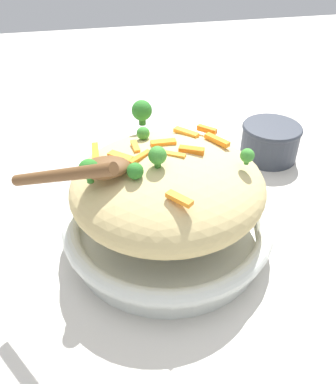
{
  "coord_description": "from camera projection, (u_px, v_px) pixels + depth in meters",
  "views": [
    {
      "loc": [
        0.09,
        0.38,
        0.38
      ],
      "look_at": [
        0.0,
        0.0,
        0.09
      ],
      "focal_mm": 35.62,
      "sensor_mm": 36.0,
      "label": 1
    }
  ],
  "objects": [
    {
      "name": "ground_plane",
      "position": [
        168.0,
        240.0,
        0.54
      ],
      "size": [
        2.4,
        2.4,
        0.0
      ],
      "primitive_type": "plane",
      "color": "beige"
    },
    {
      "name": "serving_bowl",
      "position": [
        168.0,
        226.0,
        0.52
      ],
      "size": [
        0.28,
        0.28,
        0.05
      ],
      "color": "silver",
      "rests_on": "ground_plane"
    },
    {
      "name": "pasta_mound",
      "position": [
        168.0,
        186.0,
        0.48
      ],
      "size": [
        0.25,
        0.24,
        0.1
      ],
      "primitive_type": "ellipsoid",
      "color": "#D1BA7A",
      "rests_on": "serving_bowl"
    },
    {
      "name": "carrot_piece_0",
      "position": [
        140.0,
        160.0,
        0.44
      ],
      "size": [
        0.03,
        0.03,
        0.01
      ],
      "primitive_type": "cube",
      "rotation": [
        0.0,
        0.0,
        0.66
      ],
      "color": "orange",
      "rests_on": "pasta_mound"
    },
    {
      "name": "carrot_piece_1",
      "position": [
        217.0,
        140.0,
        0.49
      ],
      "size": [
        0.03,
        0.04,
        0.01
      ],
      "primitive_type": "cube",
      "rotation": [
        0.0,
        0.0,
        2.11
      ],
      "color": "orange",
      "rests_on": "pasta_mound"
    },
    {
      "name": "carrot_piece_2",
      "position": [
        167.0,
        156.0,
        0.45
      ],
      "size": [
        0.04,
        0.03,
        0.01
      ],
      "primitive_type": "cube",
      "rotation": [
        0.0,
        0.0,
        2.59
      ],
      "color": "orange",
      "rests_on": "pasta_mound"
    },
    {
      "name": "carrot_piece_3",
      "position": [
        135.0,
        147.0,
        0.47
      ],
      "size": [
        0.01,
        0.03,
        0.01
      ],
      "primitive_type": "cube",
      "rotation": [
        0.0,
        0.0,
        4.75
      ],
      "color": "orange",
      "rests_on": "pasta_mound"
    },
    {
      "name": "carrot_piece_4",
      "position": [
        95.0,
        153.0,
        0.46
      ],
      "size": [
        0.01,
        0.04,
        0.01
      ],
      "primitive_type": "cube",
      "rotation": [
        0.0,
        0.0,
        1.52
      ],
      "color": "orange",
      "rests_on": "pasta_mound"
    },
    {
      "name": "carrot_piece_5",
      "position": [
        165.0,
        143.0,
        0.47
      ],
      "size": [
        0.03,
        0.01,
        0.01
      ],
      "primitive_type": "cube",
      "rotation": [
        0.0,
        0.0,
        6.25
      ],
      "color": "orange",
      "rests_on": "pasta_mound"
    },
    {
      "name": "carrot_piece_6",
      "position": [
        120.0,
        157.0,
        0.45
      ],
      "size": [
        0.03,
        0.03,
        0.01
      ],
      "primitive_type": "cube",
      "rotation": [
        0.0,
        0.0,
        5.54
      ],
      "color": "orange",
      "rests_on": "pasta_mound"
    },
    {
      "name": "carrot_piece_7",
      "position": [
        207.0,
        130.0,
        0.51
      ],
      "size": [
        0.02,
        0.02,
        0.01
      ],
      "primitive_type": "cube",
      "rotation": [
        0.0,
        0.0,
        5.47
      ],
      "color": "orange",
      "rests_on": "pasta_mound"
    },
    {
      "name": "carrot_piece_8",
      "position": [
        191.0,
        149.0,
        0.46
      ],
      "size": [
        0.03,
        0.02,
        0.01
      ],
      "primitive_type": "cube",
      "rotation": [
        0.0,
        0.0,
        5.82
      ],
      "color": "orange",
      "rests_on": "pasta_mound"
    },
    {
      "name": "carrot_piece_9",
      "position": [
        186.0,
        132.0,
        0.5
      ],
      "size": [
        0.03,
        0.03,
        0.01
      ],
      "primitive_type": "cube",
      "rotation": [
        0.0,
        0.0,
        2.3
      ],
      "color": "orange",
      "rests_on": "pasta_mound"
    },
    {
      "name": "carrot_piece_10",
      "position": [
        179.0,
        199.0,
        0.39
      ],
      "size": [
        0.03,
        0.03,
        0.01
      ],
      "primitive_type": "cube",
      "rotation": [
        0.0,
        0.0,
        5.36
      ],
      "color": "orange",
      "rests_on": "pasta_mound"
    },
    {
      "name": "broccoli_floret_0",
      "position": [
        89.0,
        170.0,
        0.41
      ],
      "size": [
        0.02,
        0.02,
        0.03
      ],
      "color": "#296820",
      "rests_on": "pasta_mound"
    },
    {
      "name": "broccoli_floret_1",
      "position": [
        135.0,
        171.0,
        0.42
      ],
      "size": [
        0.02,
        0.02,
        0.02
      ],
      "color": "#296820",
      "rests_on": "pasta_mound"
    },
    {
      "name": "broccoli_floret_2",
      "position": [
        143.0,
        133.0,
        0.49
      ],
      "size": [
        0.02,
        0.02,
        0.02
      ],
      "color": "#377928",
      "rests_on": "pasta_mound"
    },
    {
      "name": "broccoli_floret_3",
      "position": [
        157.0,
        156.0,
        0.42
      ],
      "size": [
        0.02,
        0.02,
        0.03
      ],
      "color": "#377928",
      "rests_on": "pasta_mound"
    },
    {
      "name": "broccoli_floret_4",
      "position": [
        247.0,
        156.0,
        0.44
      ],
      "size": [
        0.02,
        0.02,
        0.02
      ],
      "color": "#377928",
      "rests_on": "pasta_mound"
    },
    {
      "name": "broccoli_floret_5",
      "position": [
        142.0,
        111.0,
        0.52
      ],
      "size": [
        0.03,
        0.03,
        0.03
      ],
      "color": "#296820",
      "rests_on": "pasta_mound"
    },
    {
      "name": "serving_spoon",
      "position": [
        91.0,
        170.0,
        0.4
      ],
      "size": [
        0.13,
        0.12,
        0.07
      ],
      "color": "brown",
      "rests_on": "pasta_mound"
    },
    {
      "name": "companion_bowl",
      "position": [
        270.0,
        140.0,
        0.69
      ],
      "size": [
        0.11,
        0.11,
        0.06
      ],
      "color": "#333842",
      "rests_on": "ground_plane"
    }
  ]
}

